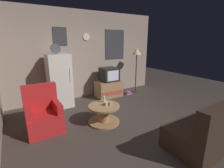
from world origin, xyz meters
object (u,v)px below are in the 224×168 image
(crt_tv, at_px, (109,74))
(couch, at_px, (213,129))
(mug_ceramic_tan, at_px, (110,104))
(remote_control, at_px, (107,104))
(wine_glass, at_px, (104,99))
(armchair, at_px, (43,115))
(mug_ceramic_white, at_px, (106,104))
(book_stack, at_px, (128,93))
(coffee_table, at_px, (104,114))
(standing_lamp, at_px, (137,55))
(fridge, at_px, (59,81))
(tv_stand, at_px, (109,89))

(crt_tv, xyz_separation_m, couch, (0.23, -3.27, -0.45))
(mug_ceramic_tan, relative_size, remote_control, 0.60)
(wine_glass, xyz_separation_m, armchair, (-1.34, 0.21, -0.16))
(mug_ceramic_white, distance_m, book_stack, 2.24)
(coffee_table, xyz_separation_m, armchair, (-1.23, 0.40, 0.13))
(crt_tv, relative_size, standing_lamp, 0.34)
(coffee_table, relative_size, mug_ceramic_white, 8.00)
(crt_tv, height_order, mug_ceramic_white, crt_tv)
(fridge, distance_m, book_stack, 2.42)
(coffee_table, bearing_deg, book_stack, 38.24)
(fridge, xyz_separation_m, coffee_table, (0.58, -1.53, -0.54))
(couch, bearing_deg, crt_tv, 93.95)
(armchair, bearing_deg, fridge, 59.88)
(tv_stand, relative_size, mug_ceramic_white, 9.33)
(mug_ceramic_white, height_order, remote_control, mug_ceramic_white)
(remote_control, bearing_deg, tv_stand, 66.08)
(mug_ceramic_white, height_order, mug_ceramic_tan, same)
(crt_tv, height_order, standing_lamp, standing_lamp)
(wine_glass, xyz_separation_m, couch, (1.16, -1.94, -0.19))
(coffee_table, relative_size, book_stack, 3.32)
(wine_glass, bearing_deg, mug_ceramic_white, -107.17)
(couch, height_order, book_stack, couch)
(coffee_table, bearing_deg, remote_control, 18.70)
(crt_tv, bearing_deg, mug_ceramic_tan, -120.33)
(standing_lamp, bearing_deg, book_stack, -168.68)
(wine_glass, bearing_deg, crt_tv, 54.93)
(mug_ceramic_tan, height_order, couch, couch)
(tv_stand, distance_m, armchair, 2.53)
(tv_stand, height_order, standing_lamp, standing_lamp)
(mug_ceramic_tan, height_order, remote_control, mug_ceramic_tan)
(standing_lamp, distance_m, mug_ceramic_tan, 2.69)
(fridge, bearing_deg, tv_stand, -0.30)
(book_stack, bearing_deg, crt_tv, 167.25)
(tv_stand, xyz_separation_m, armchair, (-2.26, -1.13, 0.07))
(mug_ceramic_tan, bearing_deg, book_stack, 41.76)
(fridge, distance_m, crt_tv, 1.62)
(mug_ceramic_white, bearing_deg, mug_ceramic_tan, -36.18)
(mug_ceramic_tan, bearing_deg, mug_ceramic_white, 143.82)
(fridge, distance_m, remote_control, 1.67)
(remote_control, xyz_separation_m, couch, (1.18, -1.78, -0.12))
(mug_ceramic_tan, relative_size, armchair, 0.09)
(mug_ceramic_white, distance_m, armchair, 1.35)
(couch, bearing_deg, armchair, 139.45)
(mug_ceramic_tan, xyz_separation_m, couch, (1.17, -1.66, -0.16))
(fridge, xyz_separation_m, armchair, (-0.66, -1.14, -0.42))
(fridge, xyz_separation_m, couch, (1.85, -3.28, -0.44))
(coffee_table, height_order, remote_control, remote_control)
(fridge, xyz_separation_m, wine_glass, (0.69, -1.34, -0.26))
(mug_ceramic_white, xyz_separation_m, remote_control, (0.05, 0.07, -0.03))
(coffee_table, height_order, armchair, armchair)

